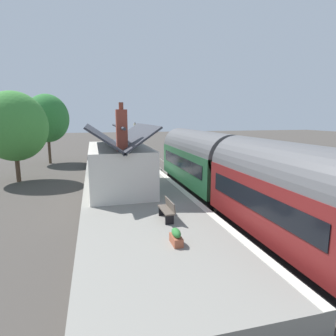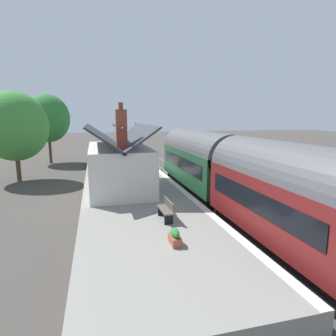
# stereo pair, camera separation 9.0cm
# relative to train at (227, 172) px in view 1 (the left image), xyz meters

# --- Properties ---
(ground_plane) EXTENTS (160.00, 160.00, 0.00)m
(ground_plane) POSITION_rel_train_xyz_m (6.39, 0.90, -2.22)
(ground_plane) COLOR #423D38
(platform) EXTENTS (32.00, 6.00, 0.87)m
(platform) POSITION_rel_train_xyz_m (6.39, 4.90, -1.78)
(platform) COLOR gray
(platform) RESTS_ON ground
(platform_edge_coping) EXTENTS (32.00, 0.36, 0.02)m
(platform_edge_coping) POSITION_rel_train_xyz_m (6.39, 2.08, -1.34)
(platform_edge_coping) COLOR beige
(platform_edge_coping) RESTS_ON platform
(rail_near) EXTENTS (52.00, 0.08, 0.14)m
(rail_near) POSITION_rel_train_xyz_m (6.39, -0.72, -2.15)
(rail_near) COLOR gray
(rail_near) RESTS_ON ground
(rail_far) EXTENTS (52.00, 0.08, 0.14)m
(rail_far) POSITION_rel_train_xyz_m (6.39, 0.72, -2.15)
(rail_far) COLOR gray
(rail_far) RESTS_ON ground
(train) EXTENTS (18.71, 2.73, 4.32)m
(train) POSITION_rel_train_xyz_m (0.00, 0.00, 0.00)
(train) COLOR black
(train) RESTS_ON ground
(station_building) EXTENTS (7.84, 3.78, 5.12)m
(station_building) POSITION_rel_train_xyz_m (3.29, 5.70, 0.09)
(station_building) COLOR silver
(station_building) RESTS_ON platform
(bench_platform_end) EXTENTS (1.41, 0.46, 0.88)m
(bench_platform_end) POSITION_rel_train_xyz_m (-2.96, 4.21, -0.87)
(bench_platform_end) COLOR brown
(bench_platform_end) RESTS_ON platform
(bench_by_lamp) EXTENTS (1.41, 0.48, 0.88)m
(bench_by_lamp) POSITION_rel_train_xyz_m (17.01, 4.28, -0.87)
(bench_by_lamp) COLOR brown
(bench_by_lamp) RESTS_ON platform
(bench_mid_platform) EXTENTS (1.41, 0.46, 0.88)m
(bench_mid_platform) POSITION_rel_train_xyz_m (12.50, 3.98, -0.87)
(bench_mid_platform) COLOR brown
(bench_mid_platform) RESTS_ON platform
(bench_near_building) EXTENTS (1.42, 0.50, 0.88)m
(bench_near_building) POSITION_rel_train_xyz_m (10.14, 4.15, -0.87)
(bench_near_building) COLOR brown
(bench_near_building) RESTS_ON platform
(planter_edge_far) EXTENTS (0.60, 0.60, 0.90)m
(planter_edge_far) POSITION_rel_train_xyz_m (14.80, 5.39, -0.89)
(planter_edge_far) COLOR black
(planter_edge_far) RESTS_ON platform
(planter_by_door) EXTENTS (0.94, 0.32, 0.62)m
(planter_by_door) POSITION_rel_train_xyz_m (9.68, 2.99, -1.05)
(planter_by_door) COLOR teal
(planter_by_door) RESTS_ON platform
(planter_bench_left) EXTENTS (0.73, 0.32, 0.56)m
(planter_bench_left) POSITION_rel_train_xyz_m (-5.36, 4.52, -1.08)
(planter_bench_left) COLOR #9E5138
(planter_bench_left) RESTS_ON platform
(planter_edge_near) EXTENTS (0.70, 0.32, 0.63)m
(planter_edge_near) POSITION_rel_train_xyz_m (17.04, 5.46, -1.05)
(planter_edge_near) COLOR teal
(planter_edge_near) RESTS_ON platform
(lamp_post_platform) EXTENTS (0.32, 0.50, 3.86)m
(lamp_post_platform) POSITION_rel_train_xyz_m (15.01, 3.01, 1.33)
(lamp_post_platform) COLOR black
(lamp_post_platform) RESTS_ON platform
(station_sign_board) EXTENTS (0.96, 0.06, 1.57)m
(station_sign_board) POSITION_rel_train_xyz_m (14.03, 2.67, -0.16)
(station_sign_board) COLOR black
(station_sign_board) RESTS_ON platform
(tree_distant) EXTENTS (4.76, 5.20, 7.29)m
(tree_distant) POSITION_rel_train_xyz_m (10.94, 13.28, 2.29)
(tree_distant) COLOR #4C3828
(tree_distant) RESTS_ON ground
(tree_far_right) EXTENTS (4.98, 4.73, 7.77)m
(tree_far_right) POSITION_rel_train_xyz_m (20.24, 12.09, 2.88)
(tree_far_right) COLOR #4C3828
(tree_far_right) RESTS_ON ground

